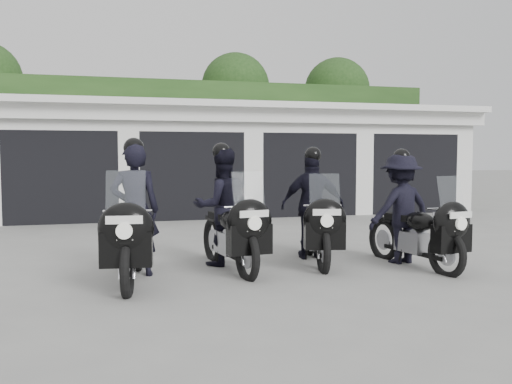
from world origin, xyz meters
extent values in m
plane|color=gray|center=(0.00, 0.00, 0.00)|extent=(80.00, 80.00, 0.00)
cube|color=silver|center=(0.00, 8.50, 1.40)|extent=(16.00, 6.00, 2.80)
cube|color=silver|center=(0.00, 8.30, 2.88)|extent=(16.40, 6.80, 0.16)
cube|color=silver|center=(0.00, 5.25, 2.65)|extent=(16.40, 0.12, 0.40)
cube|color=black|center=(0.00, 5.48, 0.12)|extent=(16.00, 0.06, 0.24)
cube|color=black|center=(-3.10, 6.70, 1.10)|extent=(2.60, 2.60, 2.20)
cube|color=silver|center=(-3.10, 5.65, 2.50)|extent=(2.60, 0.50, 0.60)
cube|color=silver|center=(-1.55, 5.65, 1.40)|extent=(0.50, 0.50, 2.80)
cube|color=black|center=(0.00, 6.70, 1.10)|extent=(2.60, 2.60, 2.20)
cube|color=silver|center=(0.00, 5.65, 2.50)|extent=(2.60, 0.50, 0.60)
cube|color=silver|center=(1.55, 5.65, 1.40)|extent=(0.50, 0.50, 2.80)
cube|color=black|center=(3.10, 6.70, 1.10)|extent=(2.60, 2.60, 2.20)
cube|color=silver|center=(3.10, 5.65, 2.50)|extent=(2.60, 0.50, 0.60)
cube|color=silver|center=(4.65, 5.65, 1.40)|extent=(0.50, 0.50, 2.80)
cube|color=black|center=(6.20, 6.70, 1.10)|extent=(2.60, 2.60, 2.20)
cube|color=silver|center=(6.20, 5.65, 2.50)|extent=(2.60, 0.50, 0.60)
cube|color=silver|center=(7.75, 5.65, 1.40)|extent=(0.50, 0.50, 2.80)
cube|color=#1B3714|center=(0.00, 12.50, 2.15)|extent=(20.00, 2.00, 4.30)
sphere|color=#1B3714|center=(3.00, 14.00, 4.40)|extent=(2.80, 2.80, 2.80)
cylinder|color=black|center=(3.00, 14.00, 1.65)|extent=(0.24, 0.24, 3.30)
sphere|color=#1B3714|center=(7.50, 14.00, 4.40)|extent=(2.80, 2.80, 2.80)
cylinder|color=black|center=(7.50, 14.00, 1.65)|extent=(0.24, 0.24, 3.30)
torus|color=black|center=(-1.78, -1.57, 0.32)|extent=(0.20, 0.75, 0.74)
torus|color=black|center=(-1.59, -0.11, 0.32)|extent=(0.20, 0.75, 0.74)
cube|color=#B0B0B6|center=(-1.68, -0.82, 0.39)|extent=(0.33, 0.59, 0.33)
cube|color=black|center=(-1.68, -0.84, 0.22)|extent=(0.25, 1.32, 0.06)
ellipsoid|color=black|center=(-1.70, -0.99, 0.73)|extent=(0.40, 0.62, 0.29)
cube|color=black|center=(-1.65, -0.56, 0.75)|extent=(0.33, 0.59, 0.10)
ellipsoid|color=black|center=(-1.79, -1.65, 0.79)|extent=(0.68, 0.41, 0.61)
cube|color=black|center=(-1.79, -1.65, 0.56)|extent=(0.61, 0.30, 0.41)
cube|color=#B2BFC6|center=(-1.78, -1.62, 1.20)|extent=(0.46, 0.17, 0.52)
cylinder|color=silver|center=(-1.76, -1.45, 0.98)|extent=(0.57, 0.10, 0.03)
cube|color=silver|center=(-1.81, -1.82, 0.92)|extent=(0.41, 0.07, 0.09)
cube|color=silver|center=(-1.81, -1.79, 0.73)|extent=(0.18, 0.04, 0.10)
imported|color=black|center=(-1.65, -0.54, 0.89)|extent=(0.70, 0.51, 1.78)
sphere|color=black|center=(-1.65, -0.54, 1.73)|extent=(0.27, 0.27, 0.27)
torus|color=black|center=(-0.23, -1.13, 0.31)|extent=(0.21, 0.73, 0.72)
torus|color=black|center=(-0.43, 0.28, 0.31)|extent=(0.21, 0.73, 0.72)
cube|color=#B0B0B6|center=(-0.34, -0.40, 0.38)|extent=(0.33, 0.57, 0.32)
cube|color=black|center=(-0.33, -0.42, 0.22)|extent=(0.26, 1.28, 0.06)
ellipsoid|color=black|center=(-0.31, -0.57, 0.71)|extent=(0.40, 0.61, 0.28)
cube|color=black|center=(-0.37, -0.15, 0.73)|extent=(0.33, 0.57, 0.10)
ellipsoid|color=black|center=(-0.22, -1.20, 0.77)|extent=(0.66, 0.41, 0.59)
cube|color=black|center=(-0.22, -1.20, 0.54)|extent=(0.60, 0.30, 0.40)
cube|color=#B2BFC6|center=(-0.22, -1.17, 1.17)|extent=(0.45, 0.18, 0.50)
cylinder|color=silver|center=(-0.25, -1.01, 0.95)|extent=(0.55, 0.11, 0.03)
cube|color=silver|center=(-0.20, -1.37, 0.89)|extent=(0.39, 0.07, 0.09)
cube|color=silver|center=(-0.20, -1.34, 0.71)|extent=(0.18, 0.04, 0.10)
imported|color=black|center=(-0.37, -0.13, 0.87)|extent=(0.93, 0.77, 1.74)
sphere|color=black|center=(-0.37, -0.13, 1.68)|extent=(0.27, 0.27, 0.27)
torus|color=black|center=(0.91, -0.97, 0.30)|extent=(0.25, 0.71, 0.70)
torus|color=black|center=(1.19, 0.38, 0.30)|extent=(0.25, 0.71, 0.70)
cube|color=#B0B0B6|center=(1.05, -0.27, 0.36)|extent=(0.35, 0.57, 0.31)
cube|color=black|center=(1.05, -0.29, 0.21)|extent=(0.33, 1.24, 0.06)
ellipsoid|color=black|center=(1.02, -0.43, 0.69)|extent=(0.42, 0.60, 0.28)
cube|color=black|center=(1.10, -0.03, 0.71)|extent=(0.35, 0.57, 0.10)
ellipsoid|color=black|center=(0.89, -1.04, 0.75)|extent=(0.66, 0.43, 0.58)
cube|color=black|center=(0.89, -1.04, 0.53)|extent=(0.59, 0.32, 0.38)
cube|color=#B2BFC6|center=(0.90, -1.02, 1.13)|extent=(0.44, 0.19, 0.49)
cylinder|color=silver|center=(0.93, -0.86, 0.92)|extent=(0.53, 0.14, 0.03)
cube|color=silver|center=(0.86, -1.20, 0.86)|extent=(0.38, 0.09, 0.09)
cube|color=silver|center=(0.86, -1.18, 0.69)|extent=(0.17, 0.05, 0.10)
imported|color=black|center=(1.11, -0.01, 0.84)|extent=(1.08, 0.75, 1.68)
sphere|color=black|center=(1.11, -0.01, 1.63)|extent=(0.26, 0.26, 0.26)
torus|color=black|center=(2.44, -1.60, 0.29)|extent=(0.22, 0.70, 0.69)
torus|color=black|center=(2.21, -0.27, 0.29)|extent=(0.22, 0.70, 0.69)
cube|color=#B0B0B6|center=(2.32, -0.92, 0.36)|extent=(0.33, 0.55, 0.30)
cube|color=black|center=(2.32, -0.94, 0.21)|extent=(0.29, 1.22, 0.06)
ellipsoid|color=black|center=(2.35, -1.08, 0.68)|extent=(0.40, 0.59, 0.27)
cube|color=black|center=(2.28, -0.68, 0.70)|extent=(0.33, 0.55, 0.09)
ellipsoid|color=black|center=(2.46, -1.68, 0.74)|extent=(0.64, 0.41, 0.57)
cube|color=black|center=(2.46, -1.68, 0.52)|extent=(0.57, 0.30, 0.38)
cube|color=#B2BFC6|center=(2.45, -1.65, 1.11)|extent=(0.43, 0.18, 0.48)
cylinder|color=silver|center=(2.42, -1.49, 0.91)|extent=(0.52, 0.12, 0.03)
cube|color=silver|center=(2.48, -1.84, 0.85)|extent=(0.37, 0.08, 0.08)
cube|color=silver|center=(2.48, -1.81, 0.68)|extent=(0.17, 0.04, 0.09)
imported|color=black|center=(2.28, -0.66, 0.83)|extent=(1.15, 0.73, 1.65)
sphere|color=black|center=(2.28, -0.66, 1.60)|extent=(0.25, 0.25, 0.25)
camera|label=1|loc=(-1.91, -7.97, 1.64)|focal=38.00mm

